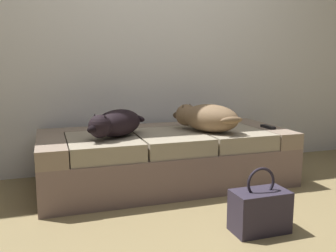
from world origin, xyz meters
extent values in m
plane|color=olive|center=(0.00, 0.00, 0.00)|extent=(10.00, 10.00, 0.00)
cube|color=silver|center=(0.00, 1.66, 1.40)|extent=(6.40, 0.10, 2.80)
cube|color=#7A635F|center=(0.00, 1.12, 0.15)|extent=(1.94, 0.86, 0.30)
cube|color=gray|center=(-0.87, 1.12, 0.36)|extent=(0.20, 0.86, 0.12)
cube|color=gray|center=(0.87, 1.12, 0.36)|extent=(0.20, 0.86, 0.12)
cube|color=gray|center=(0.00, 1.45, 0.36)|extent=(1.54, 0.20, 0.12)
cube|color=gray|center=(-0.51, 1.02, 0.36)|extent=(0.50, 0.64, 0.12)
cube|color=gray|center=(0.00, 1.02, 0.36)|extent=(0.50, 0.64, 0.12)
cube|color=gray|center=(0.51, 1.02, 0.36)|extent=(0.50, 0.64, 0.12)
ellipsoid|color=black|center=(-0.39, 1.04, 0.52)|extent=(0.48, 0.47, 0.20)
sphere|color=black|center=(-0.54, 0.90, 0.53)|extent=(0.16, 0.16, 0.16)
ellipsoid|color=black|center=(-0.60, 0.85, 0.52)|extent=(0.11, 0.11, 0.06)
cone|color=black|center=(-0.51, 0.87, 0.59)|extent=(0.04, 0.04, 0.05)
cone|color=black|center=(-0.57, 0.94, 0.59)|extent=(0.04, 0.04, 0.05)
ellipsoid|color=black|center=(-0.21, 1.13, 0.53)|extent=(0.08, 0.17, 0.05)
ellipsoid|color=brown|center=(0.32, 0.98, 0.53)|extent=(0.49, 0.54, 0.22)
sphere|color=brown|center=(0.19, 1.17, 0.54)|extent=(0.18, 0.18, 0.18)
ellipsoid|color=#4B3A28|center=(0.15, 1.24, 0.53)|extent=(0.11, 0.12, 0.06)
cone|color=#4B3A28|center=(0.15, 1.14, 0.60)|extent=(0.05, 0.05, 0.05)
cone|color=#4B3A28|center=(0.23, 1.20, 0.60)|extent=(0.05, 0.05, 0.05)
ellipsoid|color=brown|center=(0.39, 0.78, 0.54)|extent=(0.19, 0.06, 0.05)
cube|color=black|center=(0.84, 0.98, 0.43)|extent=(0.05, 0.15, 0.02)
cube|color=#2F2938|center=(0.24, 0.13, 0.12)|extent=(0.32, 0.18, 0.24)
torus|color=black|center=(0.24, 0.13, 0.29)|extent=(0.18, 0.02, 0.18)
camera|label=1|loc=(-0.88, -1.57, 0.94)|focal=39.04mm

